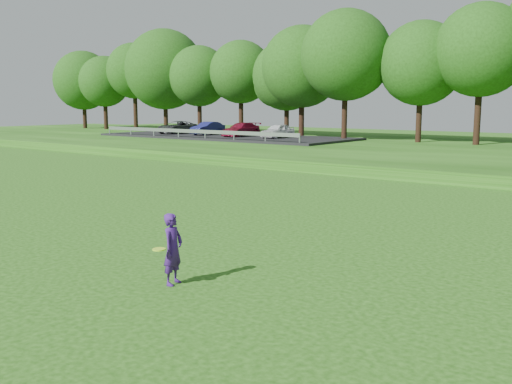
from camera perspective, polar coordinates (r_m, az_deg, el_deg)
The scene contains 5 objects.
ground at distance 12.44m, azimuth -19.92°, elevation -8.55°, with size 140.00×140.00×0.00m, color #19420C.
berm at distance 41.63m, azimuth 23.63°, elevation 3.50°, with size 130.00×30.00×0.60m, color #19420C.
walking_path at distance 28.36m, azimuth 16.54°, elevation 1.17°, with size 130.00×1.60×0.04m, color gray.
parking_lot at distance 52.11m, azimuth -3.61°, elevation 5.91°, with size 24.00×9.00×1.38m.
woman at distance 11.57m, azimuth -8.31°, elevation -5.67°, with size 0.47×0.83×1.45m.
Camera 1 is at (10.15, -6.24, 3.59)m, focal length 40.00 mm.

